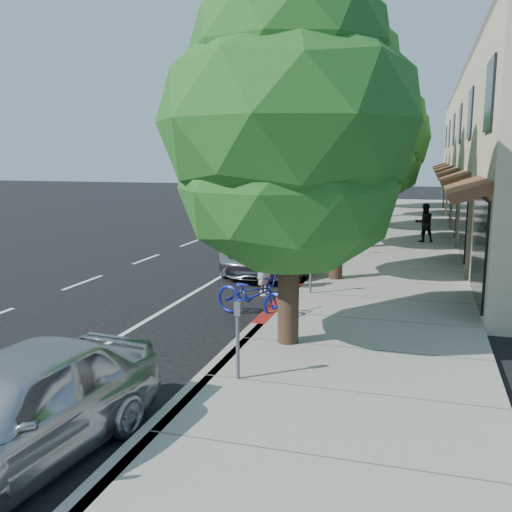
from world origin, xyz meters
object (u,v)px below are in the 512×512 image
at_px(street_tree_0, 290,128).
at_px(silver_suv, 273,246).
at_px(cyclist, 265,265).
at_px(bicycle, 252,295).
at_px(street_tree_4, 384,142).
at_px(near_car_a, 13,411).
at_px(street_tree_5, 390,150).
at_px(pedestrian, 424,223).
at_px(dark_sedan, 305,227).
at_px(street_tree_1, 339,118).
at_px(street_tree_3, 375,140).
at_px(street_tree_2, 362,128).
at_px(dark_suv_far, 341,199).
at_px(white_pickup, 349,205).

xyz_separation_m(street_tree_0, silver_suv, (-2.26, 7.50, -3.36)).
height_order(cyclist, bicycle, cyclist).
height_order(street_tree_4, near_car_a, street_tree_4).
relative_size(street_tree_5, bicycle, 3.47).
bearing_deg(street_tree_4, street_tree_5, 90.00).
bearing_deg(street_tree_5, cyclist, -93.54).
bearing_deg(street_tree_5, pedestrian, -81.31).
relative_size(silver_suv, dark_sedan, 1.35).
bearing_deg(pedestrian, street_tree_1, 55.73).
bearing_deg(pedestrian, silver_suv, 37.08).
distance_m(street_tree_3, near_car_a, 23.42).
distance_m(street_tree_3, cyclist, 14.44).
relative_size(street_tree_2, pedestrian, 4.83).
distance_m(street_tree_0, street_tree_4, 24.00).
relative_size(street_tree_0, street_tree_4, 0.98).
relative_size(street_tree_3, street_tree_5, 1.08).
distance_m(street_tree_2, cyclist, 8.94).
xyz_separation_m(bicycle, dark_sedan, (-1.12, 11.34, 0.17)).
distance_m(bicycle, near_car_a, 7.03).
xyz_separation_m(street_tree_3, street_tree_4, (-0.00, 6.00, 0.07)).
xyz_separation_m(silver_suv, near_car_a, (0.14, -12.53, -0.06)).
bearing_deg(near_car_a, street_tree_5, 93.05).
relative_size(street_tree_3, pedestrian, 4.67).
bearing_deg(pedestrian, street_tree_0, 62.60).
relative_size(street_tree_4, bicycle, 3.60).
xyz_separation_m(bicycle, dark_suv_far, (-1.80, 27.15, 0.23)).
bearing_deg(pedestrian, dark_sedan, -7.75).
distance_m(street_tree_1, street_tree_2, 6.00).
bearing_deg(street_tree_0, street_tree_3, 90.00).
bearing_deg(near_car_a, street_tree_4, 92.33).
xyz_separation_m(street_tree_5, cyclist, (-1.60, -25.90, -3.25)).
distance_m(dark_sedan, dark_suv_far, 15.82).
height_order(bicycle, silver_suv, silver_suv).
xyz_separation_m(cyclist, near_car_a, (-0.52, -9.13, -0.08)).
height_order(street_tree_2, street_tree_5, street_tree_2).
relative_size(street_tree_3, near_car_a, 1.75).
bearing_deg(near_car_a, street_tree_1, 85.64).
distance_m(street_tree_0, dark_suv_far, 29.45).
bearing_deg(near_car_a, silver_suv, 97.17).
bearing_deg(white_pickup, street_tree_0, -87.37).
xyz_separation_m(bicycle, pedestrian, (3.73, 12.18, 0.43)).
relative_size(street_tree_0, street_tree_5, 1.01).
bearing_deg(bicycle, dark_sedan, 23.18).
height_order(street_tree_1, cyclist, street_tree_1).
bearing_deg(street_tree_4, street_tree_0, -90.00).
relative_size(cyclist, white_pickup, 0.28).
height_order(street_tree_4, bicycle, street_tree_4).
relative_size(street_tree_2, bicycle, 3.89).
relative_size(dark_suv_far, pedestrian, 2.77).
relative_size(street_tree_4, near_car_a, 1.67).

